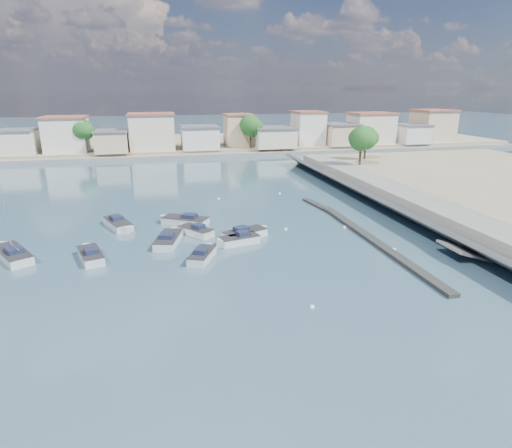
{
  "coord_description": "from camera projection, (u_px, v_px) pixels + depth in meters",
  "views": [
    {
      "loc": [
        -14.15,
        -27.93,
        15.12
      ],
      "look_at": [
        -4.42,
        14.25,
        1.4
      ],
      "focal_mm": 30.0,
      "sensor_mm": 36.0,
      "label": 1
    }
  ],
  "objects": [
    {
      "name": "motorboat_c",
      "position": [
        183.0,
        221.0,
        50.01
      ],
      "size": [
        5.66,
        4.5,
        1.48
      ],
      "color": "silver",
      "rests_on": "ground"
    },
    {
      "name": "motorboat_e",
      "position": [
        169.0,
        239.0,
        43.9
      ],
      "size": [
        3.27,
        5.74,
        1.48
      ],
      "color": "silver",
      "rests_on": "ground"
    },
    {
      "name": "breakwater",
      "position": [
        360.0,
        232.0,
        46.76
      ],
      "size": [
        2.0,
        31.02,
        0.35
      ],
      "color": "black",
      "rests_on": "ground"
    },
    {
      "name": "motorboat_d",
      "position": [
        237.0,
        241.0,
        43.48
      ],
      "size": [
        4.57,
        2.55,
        1.48
      ],
      "color": "silver",
      "rests_on": "ground"
    },
    {
      "name": "seawall_walkway",
      "position": [
        452.0,
        218.0,
        49.31
      ],
      "size": [
        5.0,
        90.0,
        1.8
      ],
      "primitive_type": "cube",
      "color": "slate",
      "rests_on": "ground"
    },
    {
      "name": "ground",
      "position": [
        247.0,
        184.0,
        70.7
      ],
      "size": [
        400.0,
        400.0,
        0.0
      ],
      "primitive_type": "plane",
      "color": "#2B4957",
      "rests_on": "ground"
    },
    {
      "name": "motorboat_g",
      "position": [
        119.0,
        225.0,
        48.54
      ],
      "size": [
        3.69,
        5.53,
        1.48
      ],
      "color": "silver",
      "rests_on": "ground"
    },
    {
      "name": "far_town",
      "position": [
        259.0,
        132.0,
        105.8
      ],
      "size": [
        113.01,
        12.8,
        8.35
      ],
      "color": "beige",
      "rests_on": "far_shore_land"
    },
    {
      "name": "motorboat_b",
      "position": [
        203.0,
        255.0,
        39.65
      ],
      "size": [
        3.14,
        4.43,
        1.48
      ],
      "color": "silver",
      "rests_on": "ground"
    },
    {
      "name": "far_shore_land",
      "position": [
        209.0,
        143.0,
        118.79
      ],
      "size": [
        160.0,
        40.0,
        1.4
      ],
      "primitive_type": "cube",
      "color": "gray",
      "rests_on": "ground"
    },
    {
      "name": "shore_trees",
      "position": [
        257.0,
        130.0,
        96.72
      ],
      "size": [
        74.56,
        38.32,
        7.92
      ],
      "color": "#38281E",
      "rests_on": "ground"
    },
    {
      "name": "motorboat_a",
      "position": [
        90.0,
        255.0,
        39.68
      ],
      "size": [
        2.97,
        4.99,
        1.48
      ],
      "color": "silver",
      "rests_on": "ground"
    },
    {
      "name": "motorboat_h",
      "position": [
        247.0,
        234.0,
        45.53
      ],
      "size": [
        5.25,
        3.6,
        1.48
      ],
      "color": "silver",
      "rests_on": "ground"
    },
    {
      "name": "far_shore_quay",
      "position": [
        220.0,
        155.0,
        99.38
      ],
      "size": [
        160.0,
        2.5,
        0.8
      ],
      "primitive_type": "cube",
      "color": "slate",
      "rests_on": "ground"
    },
    {
      "name": "motorboat_f",
      "position": [
        195.0,
        231.0,
        46.38
      ],
      "size": [
        3.84,
        4.26,
        1.48
      ],
      "color": "silver",
      "rests_on": "ground"
    },
    {
      "name": "mooring_buoys",
      "position": [
        298.0,
        226.0,
        49.16
      ],
      "size": [
        14.25,
        34.64,
        0.38
      ],
      "color": "white",
      "rests_on": "ground"
    },
    {
      "name": "sailboat",
      "position": [
        12.0,
        254.0,
        39.91
      ],
      "size": [
        4.78,
        6.17,
        9.0
      ],
      "color": "silver",
      "rests_on": "ground"
    }
  ]
}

